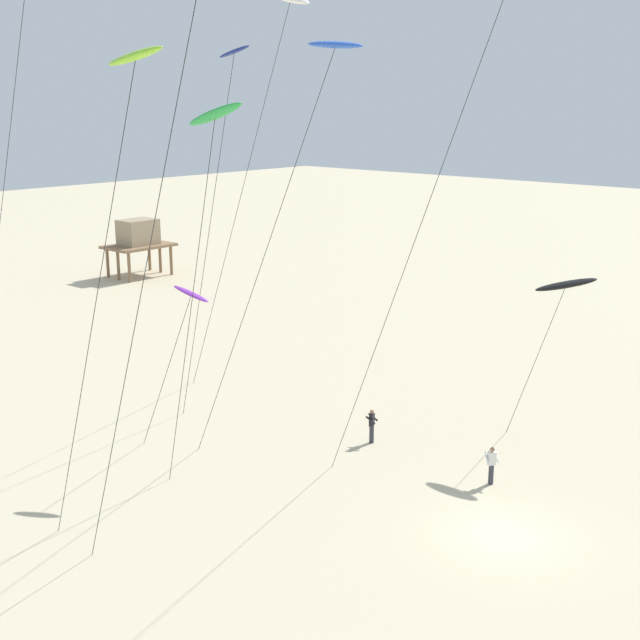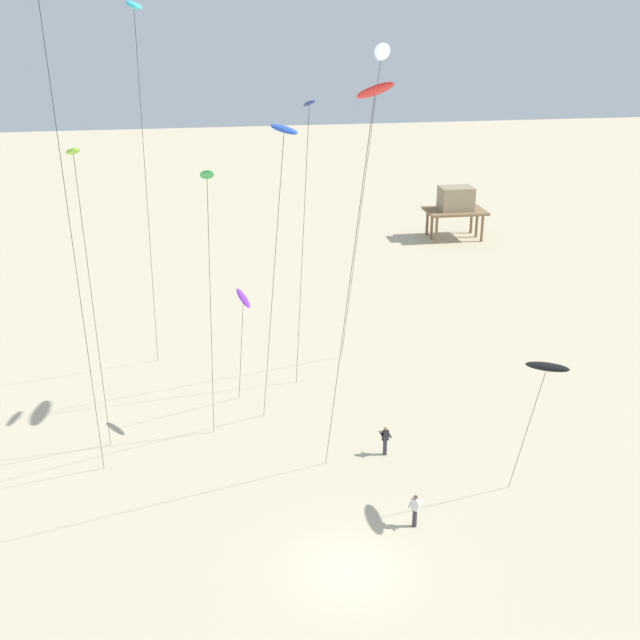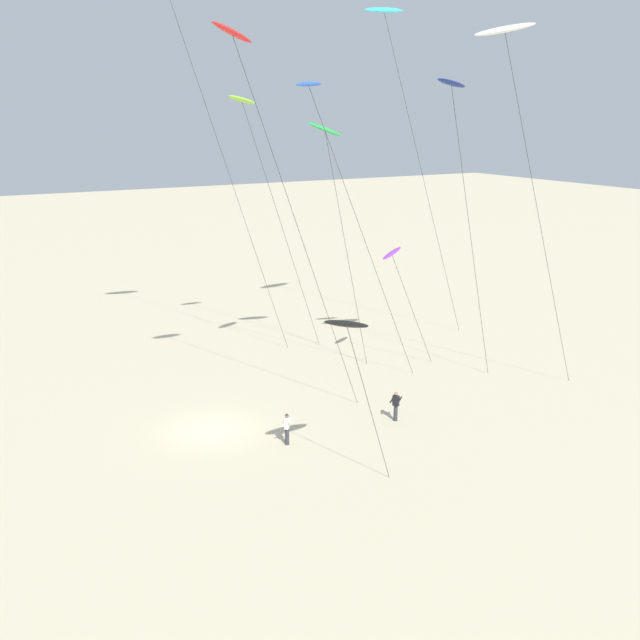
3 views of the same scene
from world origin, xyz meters
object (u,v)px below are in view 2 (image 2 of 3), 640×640
object	(u,v)px
kite_white	(381,54)
kite_flyer_nearest	(415,510)
kite_flyer_middle	(385,440)
kite_lime	(74,158)
stilt_house	(456,203)
kite_green	(207,178)
kite_black	(547,367)
kite_navy	(309,112)
kite_cyan	(134,9)
kite_red	(374,98)
kite_blue	(284,136)
kite_purple	(243,300)

from	to	relation	value
kite_white	kite_flyer_nearest	world-z (taller)	kite_white
kite_white	kite_flyer_middle	size ratio (longest dim) A/B	12.54
kite_white	kite_lime	bearing A→B (deg)	-151.87
kite_flyer_nearest	stilt_house	distance (m)	50.34
kite_green	kite_black	distance (m)	17.71
kite_black	kite_navy	world-z (taller)	kite_navy
kite_cyan	kite_red	bearing A→B (deg)	-58.25
kite_white	kite_navy	bearing A→B (deg)	-177.42
stilt_house	kite_navy	bearing A→B (deg)	-119.80
kite_black	kite_flyer_nearest	xyz separation A→B (m)	(-5.74, 0.02, -6.84)
kite_green	kite_blue	size ratio (longest dim) A/B	0.89
kite_red	kite_flyer_nearest	bearing A→B (deg)	23.24
kite_flyer_middle	kite_navy	bearing A→B (deg)	119.94
kite_lime	kite_flyer_nearest	bearing A→B (deg)	-17.19
kite_red	kite_green	xyz separation A→B (m)	(-5.95, 8.35, -4.47)
kite_purple	kite_lime	distance (m)	13.49
kite_flyer_middle	stilt_house	size ratio (longest dim) A/B	0.28
kite_lime	kite_white	bearing A→B (deg)	28.13
kite_white	stilt_house	distance (m)	41.96
kite_cyan	kite_blue	bearing A→B (deg)	-54.87
kite_black	kite_flyer_nearest	distance (m)	8.93
kite_white	kite_black	xyz separation A→B (m)	(4.97, -12.37, -12.55)
kite_purple	kite_flyer_nearest	world-z (taller)	kite_purple
kite_green	kite_purple	xyz separation A→B (m)	(1.73, 3.88, -7.53)
kite_green	kite_purple	distance (m)	8.65
kite_white	kite_blue	size ratio (longest dim) A/B	1.16
kite_white	kite_blue	xyz separation A→B (m)	(-6.10, -7.96, -2.80)
kite_green	kite_lime	size ratio (longest dim) A/B	0.91
kite_red	kite_navy	distance (m)	13.51
kite_black	kite_cyan	xyz separation A→B (m)	(-17.36, 13.35, 14.74)
kite_red	kite_cyan	size ratio (longest dim) A/B	0.89
kite_blue	kite_flyer_middle	xyz separation A→B (m)	(5.49, 2.20, -16.59)
kite_flyer_middle	stilt_house	distance (m)	44.13
kite_red	kite_lime	world-z (taller)	kite_red
kite_green	kite_lime	xyz separation A→B (m)	(-5.54, -2.83, 1.63)
kite_black	kite_purple	world-z (taller)	kite_black
kite_lime	kite_purple	bearing A→B (deg)	42.68
kite_red	kite_white	world-z (taller)	kite_white
kite_black	kite_cyan	size ratio (longest dim) A/B	0.36
kite_cyan	kite_navy	world-z (taller)	kite_cyan
kite_lime	kite_flyer_nearest	distance (m)	21.75
kite_lime	kite_navy	bearing A→B (deg)	35.11
kite_flyer_middle	kite_green	bearing A→B (deg)	176.01
kite_white	kite_blue	distance (m)	10.41
kite_purple	kite_flyer_middle	size ratio (longest dim) A/B	4.89
kite_lime	stilt_house	bearing A→B (deg)	53.97
kite_black	kite_navy	bearing A→B (deg)	125.77
kite_purple	kite_blue	world-z (taller)	kite_blue
kite_flyer_middle	kite_lime	bearing A→B (deg)	-171.19
stilt_house	kite_purple	bearing A→B (deg)	-123.47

